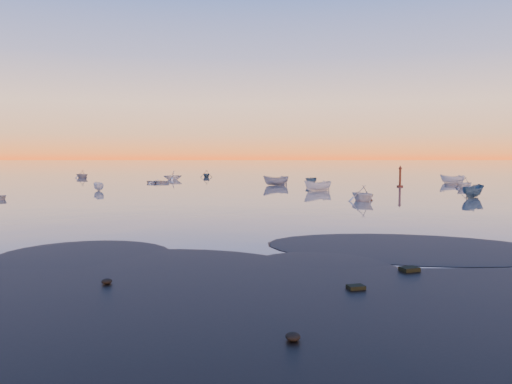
{
  "coord_description": "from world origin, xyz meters",
  "views": [
    {
      "loc": [
        1.84,
        -23.62,
        4.85
      ],
      "look_at": [
        2.36,
        28.0,
        0.93
      ],
      "focal_mm": 35.0,
      "sensor_mm": 36.0,
      "label": 1
    }
  ],
  "objects": [
    {
      "name": "mud_lobes",
      "position": [
        0.0,
        -1.0,
        0.01
      ],
      "size": [
        140.0,
        6.0,
        0.07
      ],
      "primitive_type": null,
      "color": "black",
      "rests_on": "ground"
    },
    {
      "name": "boat_near_right",
      "position": [
        13.42,
        27.75,
        0.0
      ],
      "size": [
        3.97,
        3.04,
        1.27
      ],
      "primitive_type": "imported",
      "rotation": [
        0.0,
        0.0,
        3.59
      ],
      "color": "silver",
      "rests_on": "ground"
    },
    {
      "name": "channel_marker",
      "position": [
        24.13,
        50.5,
        1.3
      ],
      "size": [
        0.92,
        0.92,
        3.29
      ],
      "color": "#41180E",
      "rests_on": "ground"
    },
    {
      "name": "boat_near_center",
      "position": [
        26.66,
        31.67,
        0.0
      ],
      "size": [
        4.12,
        4.18,
        1.43
      ],
      "primitive_type": "imported",
      "rotation": [
        0.0,
        0.0,
        2.34
      ],
      "color": "#355465",
      "rests_on": "ground"
    },
    {
      "name": "moored_fleet",
      "position": [
        0.0,
        53.0,
        0.0
      ],
      "size": [
        124.0,
        58.0,
        1.2
      ],
      "primitive_type": null,
      "color": "silver",
      "rests_on": "ground"
    },
    {
      "name": "ground",
      "position": [
        0.0,
        100.0,
        0.0
      ],
      "size": [
        600.0,
        600.0,
        0.0
      ],
      "primitive_type": "plane",
      "color": "#685F56",
      "rests_on": "ground"
    }
  ]
}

